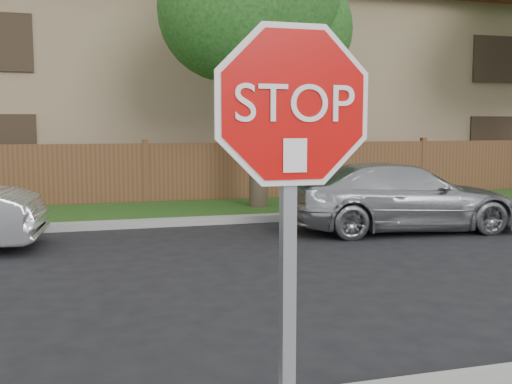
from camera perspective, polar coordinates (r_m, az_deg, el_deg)
name	(u,v)px	position (r m, az deg, el deg)	size (l,w,h in m)	color
far_curb	(162,223)	(12.42, -8.91, -2.89)	(70.00, 0.30, 0.15)	gray
grass_strip	(153,212)	(14.04, -9.75, -1.90)	(70.00, 3.00, 0.12)	#1E4714
fence	(146,175)	(15.54, -10.45, 1.63)	(70.00, 0.12, 1.60)	brown
apartment_building	(128,82)	(21.12, -12.12, 10.24)	(35.20, 9.20, 7.20)	#9A855F
tree_mid	(261,2)	(14.44, 0.45, 17.62)	(4.80, 3.90, 7.35)	#382B21
stop_sign	(292,177)	(2.70, 3.40, 1.41)	(1.01, 0.13, 2.55)	gray
sedan_right	(401,197)	(12.03, 13.65, -0.47)	(1.86, 4.57, 1.33)	#9A9DA1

